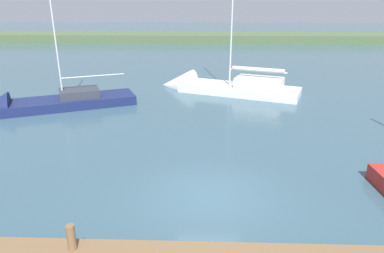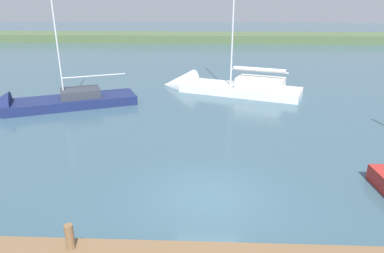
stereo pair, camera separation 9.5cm
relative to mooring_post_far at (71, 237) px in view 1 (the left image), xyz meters
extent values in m
plane|color=#385666|center=(-3.41, -3.49, -0.94)|extent=(200.00, 200.00, 0.00)
cube|color=#4C603D|center=(-3.41, -51.87, -0.94)|extent=(180.00, 8.00, 2.40)
cylinder|color=brown|center=(0.00, 0.00, 0.00)|extent=(0.21, 0.21, 0.67)
cube|color=white|center=(-5.71, -17.60, -0.87)|extent=(8.91, 5.57, 0.95)
cone|color=white|center=(-1.10, -19.34, -0.87)|extent=(3.28, 3.44, 2.75)
cube|color=silver|center=(-7.06, -17.09, -0.03)|extent=(3.66, 2.86, 0.71)
cylinder|color=silver|center=(-5.04, -17.86, 5.29)|extent=(0.11, 0.11, 11.37)
cylinder|color=silver|center=(-6.92, -17.14, 0.78)|extent=(3.80, 1.51, 0.09)
cylinder|color=silver|center=(-6.92, -17.14, 0.90)|extent=(3.48, 1.50, 0.24)
cube|color=navy|center=(5.21, -13.93, -0.88)|extent=(8.17, 5.33, 1.00)
cube|color=#333842|center=(4.70, -14.15, -0.12)|extent=(2.87, 2.53, 0.52)
cylinder|color=silver|center=(5.61, -13.76, 4.19)|extent=(0.09, 0.09, 9.13)
cylinder|color=silver|center=(3.83, -14.53, 0.89)|extent=(3.60, 1.62, 0.07)
camera|label=1|loc=(-3.16, 6.82, 5.39)|focal=32.32mm
camera|label=2|loc=(-3.26, 6.81, 5.39)|focal=32.32mm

